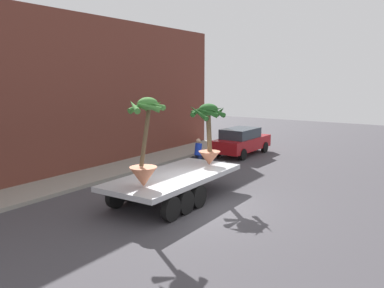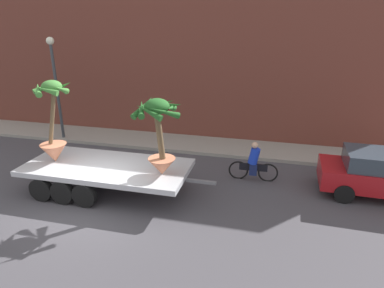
{
  "view_description": "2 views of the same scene",
  "coord_description": "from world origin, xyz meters",
  "px_view_note": "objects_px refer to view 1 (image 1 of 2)",
  "views": [
    {
      "loc": [
        -11.34,
        -7.33,
        4.45
      ],
      "look_at": [
        2.01,
        1.57,
        1.78
      ],
      "focal_mm": 36.93,
      "sensor_mm": 36.0,
      "label": 1
    },
    {
      "loc": [
        5.43,
        -8.44,
        5.64
      ],
      "look_at": [
        2.78,
        2.02,
        1.64
      ],
      "focal_mm": 31.07,
      "sensor_mm": 36.0,
      "label": 2
    }
  ],
  "objects_px": {
    "potted_palm_rear": "(145,149)",
    "parked_car": "(242,141)",
    "flatbed_trailer": "(170,181)",
    "cyclist": "(198,155)",
    "potted_palm_middle": "(209,132)"
  },
  "relations": [
    {
      "from": "potted_palm_rear",
      "to": "parked_car",
      "type": "xyz_separation_m",
      "value": [
        11.08,
        2.07,
        -1.39
      ]
    },
    {
      "from": "flatbed_trailer",
      "to": "cyclist",
      "type": "relative_size",
      "value": 3.63
    },
    {
      "from": "potted_palm_middle",
      "to": "flatbed_trailer",
      "type": "bearing_deg",
      "value": 174.39
    },
    {
      "from": "flatbed_trailer",
      "to": "cyclist",
      "type": "height_order",
      "value": "cyclist"
    },
    {
      "from": "flatbed_trailer",
      "to": "potted_palm_middle",
      "type": "distance_m",
      "value": 2.79
    },
    {
      "from": "cyclist",
      "to": "potted_palm_rear",
      "type": "bearing_deg",
      "value": -161.36
    },
    {
      "from": "potted_palm_rear",
      "to": "cyclist",
      "type": "height_order",
      "value": "potted_palm_rear"
    },
    {
      "from": "flatbed_trailer",
      "to": "parked_car",
      "type": "xyz_separation_m",
      "value": [
        9.52,
        1.9,
        0.06
      ]
    },
    {
      "from": "potted_palm_rear",
      "to": "potted_palm_middle",
      "type": "relative_size",
      "value": 1.16
    },
    {
      "from": "flatbed_trailer",
      "to": "potted_palm_rear",
      "type": "height_order",
      "value": "potted_palm_rear"
    },
    {
      "from": "cyclist",
      "to": "parked_car",
      "type": "xyz_separation_m",
      "value": [
        4.4,
        -0.19,
        0.16
      ]
    },
    {
      "from": "cyclist",
      "to": "parked_car",
      "type": "height_order",
      "value": "parked_car"
    },
    {
      "from": "flatbed_trailer",
      "to": "parked_car",
      "type": "relative_size",
      "value": 1.53
    },
    {
      "from": "potted_palm_rear",
      "to": "cyclist",
      "type": "xyz_separation_m",
      "value": [
        6.68,
        2.25,
        -1.55
      ]
    },
    {
      "from": "flatbed_trailer",
      "to": "potted_palm_rear",
      "type": "distance_m",
      "value": 2.14
    }
  ]
}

